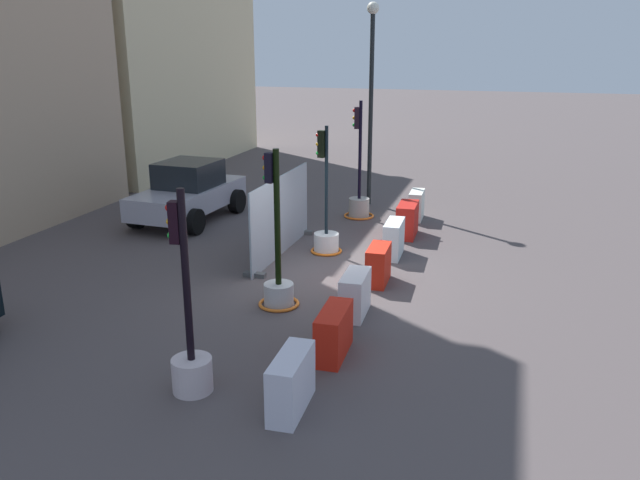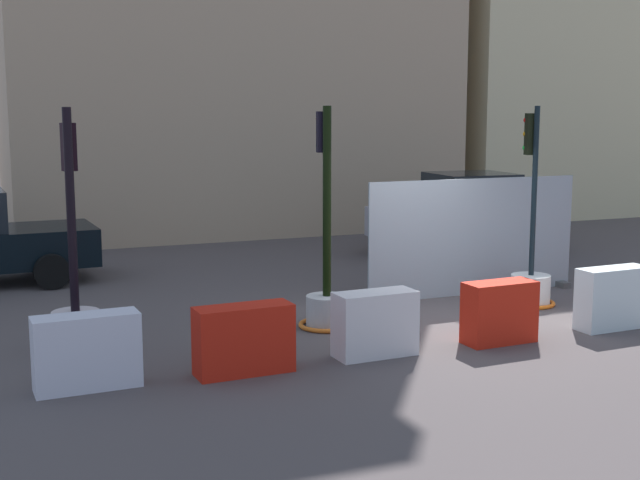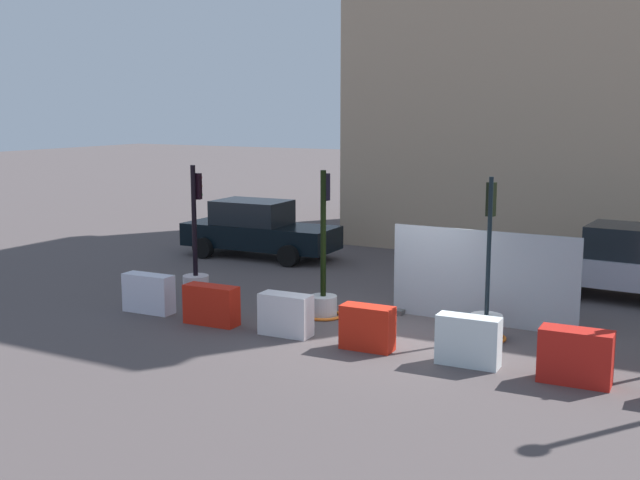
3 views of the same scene
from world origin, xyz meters
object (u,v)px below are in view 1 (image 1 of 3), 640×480
at_px(traffic_light_3, 359,199).
at_px(car_silver_hatchback, 188,192).
at_px(street_lamp_post, 371,82).
at_px(traffic_light_0, 190,351).
at_px(construction_barrier_1, 334,333).
at_px(construction_barrier_2, 355,294).
at_px(construction_barrier_5, 407,220).
at_px(traffic_light_1, 278,278).
at_px(construction_barrier_0, 291,383).
at_px(construction_barrier_6, 416,205).
at_px(traffic_light_2, 326,233).
at_px(construction_barrier_4, 394,239).
at_px(construction_barrier_3, 378,265).

xyz_separation_m(traffic_light_3, car_silver_hatchback, (-1.77, 4.64, 0.29)).
xyz_separation_m(car_silver_hatchback, street_lamp_post, (3.42, -4.57, 2.99)).
relative_size(traffic_light_0, construction_barrier_1, 2.66).
height_order(construction_barrier_2, construction_barrier_5, construction_barrier_5).
height_order(construction_barrier_1, construction_barrier_2, construction_barrier_2).
height_order(traffic_light_1, car_silver_hatchback, traffic_light_1).
height_order(traffic_light_0, construction_barrier_5, traffic_light_0).
height_order(construction_barrier_0, construction_barrier_2, construction_barrier_0).
relative_size(traffic_light_0, construction_barrier_5, 2.67).
bearing_deg(construction_barrier_2, traffic_light_3, 13.11).
distance_m(construction_barrier_2, construction_barrier_5, 5.46).
relative_size(car_silver_hatchback, street_lamp_post, 0.67).
distance_m(traffic_light_0, construction_barrier_6, 10.78).
bearing_deg(traffic_light_0, construction_barrier_2, -25.43).
distance_m(traffic_light_1, traffic_light_2, 3.50).
xyz_separation_m(traffic_light_3, construction_barrier_1, (-8.74, -1.70, -0.13)).
xyz_separation_m(construction_barrier_1, construction_barrier_6, (8.95, 0.03, 0.02)).
bearing_deg(car_silver_hatchback, traffic_light_1, -137.98).
height_order(construction_barrier_2, construction_barrier_4, construction_barrier_4).
bearing_deg(construction_barrier_0, street_lamp_post, 7.76).
xyz_separation_m(construction_barrier_0, construction_barrier_1, (1.76, -0.12, -0.01)).
height_order(construction_barrier_1, construction_barrier_3, construction_barrier_3).
bearing_deg(car_silver_hatchback, traffic_light_0, -151.79).
distance_m(construction_barrier_0, car_silver_hatchback, 10.73).
distance_m(traffic_light_2, construction_barrier_1, 5.48).
bearing_deg(traffic_light_2, traffic_light_3, 0.45).
distance_m(construction_barrier_0, construction_barrier_2, 3.48).
distance_m(construction_barrier_2, car_silver_hatchback, 8.19).
height_order(traffic_light_2, construction_barrier_3, traffic_light_2).
height_order(traffic_light_0, construction_barrier_0, traffic_light_0).
xyz_separation_m(traffic_light_1, traffic_light_3, (7.03, 0.09, -0.03)).
relative_size(construction_barrier_0, construction_barrier_5, 1.01).
xyz_separation_m(traffic_light_1, traffic_light_2, (3.50, 0.06, -0.09)).
xyz_separation_m(construction_barrier_0, street_lamp_post, (12.14, 1.66, 3.39)).
height_order(construction_barrier_6, street_lamp_post, street_lamp_post).
bearing_deg(construction_barrier_5, construction_barrier_3, 179.96).
xyz_separation_m(construction_barrier_2, street_lamp_post, (8.66, 1.70, 3.41)).
bearing_deg(construction_barrier_5, traffic_light_0, 169.16).
bearing_deg(construction_barrier_6, construction_barrier_0, 179.51).
distance_m(construction_barrier_2, construction_barrier_6, 7.23).
relative_size(construction_barrier_1, construction_barrier_3, 1.18).
bearing_deg(street_lamp_post, traffic_light_0, -179.64).
bearing_deg(construction_barrier_3, street_lamp_post, 14.46).
height_order(traffic_light_1, street_lamp_post, street_lamp_post).
height_order(traffic_light_2, construction_barrier_0, traffic_light_2).
bearing_deg(traffic_light_2, construction_barrier_5, -40.44).
xyz_separation_m(traffic_light_2, construction_barrier_1, (-5.21, -1.68, -0.08)).
xyz_separation_m(construction_barrier_0, construction_barrier_4, (7.16, -0.09, 0.02)).
xyz_separation_m(construction_barrier_5, construction_barrier_6, (1.77, 0.03, -0.02)).
bearing_deg(construction_barrier_4, traffic_light_2, 96.47).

